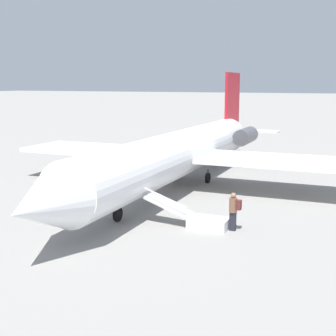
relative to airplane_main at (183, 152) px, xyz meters
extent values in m
plane|color=gray|center=(0.99, 0.06, -2.22)|extent=(600.00, 600.00, 0.00)
cylinder|color=white|center=(0.99, 0.06, -0.03)|extent=(23.67, 4.35, 2.83)
cone|color=white|center=(14.28, 0.93, -0.03)|extent=(3.28, 2.96, 2.77)
cone|color=white|center=(-12.59, -0.82, -0.03)|extent=(3.85, 3.00, 2.77)
cube|color=red|center=(-11.85, -0.77, 2.93)|extent=(3.96, 0.48, 4.52)
cube|color=white|center=(-12.25, -0.80, 0.25)|extent=(2.21, 8.00, 0.14)
cube|color=white|center=(-0.60, 6.33, -0.24)|extent=(5.15, 10.16, 0.28)
cube|color=white|center=(0.22, -6.35, -0.24)|extent=(5.15, 10.16, 0.28)
cylinder|color=#4C4C51|center=(-8.85, 1.41, 0.18)|extent=(3.47, 1.49, 1.27)
cylinder|color=#4C4C51|center=(-8.60, -2.55, 0.18)|extent=(3.47, 1.49, 1.27)
cylinder|color=black|center=(8.62, 0.56, -1.87)|extent=(0.71, 0.22, 0.70)
cylinder|color=#4C4C51|center=(8.62, 0.56, -1.41)|extent=(0.13, 0.13, 0.22)
cylinder|color=black|center=(-1.44, 1.18, -1.87)|extent=(0.71, 0.22, 0.70)
cylinder|color=#4C4C51|center=(-1.44, 1.18, -1.41)|extent=(0.13, 0.13, 0.22)
cylinder|color=black|center=(-1.28, -1.36, -1.87)|extent=(0.71, 0.22, 0.70)
cylinder|color=#4C4C51|center=(-1.28, -1.36, -1.41)|extent=(0.13, 0.13, 0.22)
cube|color=silver|center=(7.75, 4.88, -1.97)|extent=(1.21, 1.87, 0.50)
cube|color=silver|center=(7.88, 2.88, -1.34)|extent=(1.04, 2.29, 0.88)
cube|color=silver|center=(8.33, 2.91, -0.84)|extent=(0.20, 2.22, 0.83)
cube|color=#23232D|center=(7.52, 5.95, -1.80)|extent=(0.22, 0.29, 0.85)
cylinder|color=brown|center=(7.52, 5.95, -1.05)|extent=(0.36, 0.36, 0.65)
sphere|color=#936B4C|center=(7.52, 5.95, -0.60)|extent=(0.24, 0.24, 0.24)
cube|color=#592323|center=(7.50, 6.22, -1.01)|extent=(0.29, 0.20, 0.44)
camera|label=1|loc=(26.87, 12.35, 4.29)|focal=50.00mm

